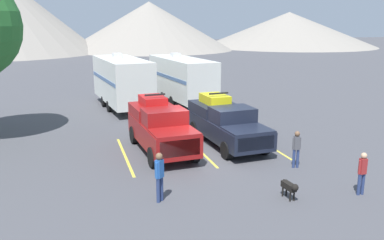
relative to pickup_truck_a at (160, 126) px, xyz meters
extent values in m
plane|color=#47474C|center=(1.78, -1.10, -1.19)|extent=(240.00, 240.00, 0.00)
cube|color=maroon|center=(0.01, -0.20, -0.26)|extent=(2.35, 5.53, 1.00)
cube|color=maroon|center=(0.14, -2.14, 0.28)|extent=(2.02, 1.63, 0.08)
cube|color=maroon|center=(0.04, -0.69, 0.60)|extent=(1.97, 1.52, 0.72)
cube|color=slate|center=(0.08, -1.25, 0.64)|extent=(1.77, 0.32, 0.53)
cube|color=maroon|center=(-0.08, 1.26, 0.50)|extent=(2.12, 2.61, 0.53)
cube|color=silver|center=(0.18, -2.87, -0.21)|extent=(1.70, 0.17, 0.70)
cylinder|color=black|center=(1.05, -1.98, -0.76)|extent=(0.34, 0.89, 0.88)
cylinder|color=black|center=(-0.79, -2.10, -0.76)|extent=(0.34, 0.89, 0.88)
cylinder|color=black|center=(0.81, 1.69, -0.76)|extent=(0.34, 0.89, 0.88)
cylinder|color=black|center=(-1.02, 1.58, -0.76)|extent=(0.34, 0.89, 0.88)
cube|color=red|center=(-0.08, 1.26, 0.99)|extent=(1.20, 1.66, 0.45)
cylinder|color=black|center=(0.40, 0.74, 0.99)|extent=(0.21, 0.45, 0.44)
cylinder|color=black|center=(-0.50, 0.68, 0.99)|extent=(0.21, 0.45, 0.44)
cylinder|color=black|center=(0.33, 1.83, 0.99)|extent=(0.21, 0.45, 0.44)
cylinder|color=black|center=(-0.57, 1.77, 0.99)|extent=(0.21, 0.45, 0.44)
cube|color=black|center=(-0.05, 0.81, 1.37)|extent=(1.00, 0.14, 0.08)
cube|color=black|center=(3.38, 0.01, -0.36)|extent=(2.45, 5.92, 0.86)
cube|color=black|center=(3.52, -2.07, 0.11)|extent=(2.10, 1.75, 0.08)
cube|color=black|center=(3.42, -0.51, 0.43)|extent=(2.05, 1.63, 0.72)
cube|color=slate|center=(3.46, -1.11, 0.47)|extent=(1.84, 0.32, 0.53)
cube|color=black|center=(3.28, 1.58, 0.34)|extent=(2.20, 2.79, 0.54)
cube|color=silver|center=(3.57, -2.85, -0.32)|extent=(1.77, 0.17, 0.60)
cylinder|color=black|center=(4.47, -1.89, -0.79)|extent=(0.33, 0.82, 0.80)
cylinder|color=black|center=(2.56, -2.01, -0.79)|extent=(0.33, 0.82, 0.80)
cylinder|color=black|center=(4.21, 2.04, -0.79)|extent=(0.33, 0.82, 0.80)
cylinder|color=black|center=(2.30, 1.92, -0.79)|extent=(0.33, 0.82, 0.80)
cube|color=yellow|center=(3.28, 1.58, 0.84)|extent=(1.25, 1.78, 0.45)
cylinder|color=black|center=(3.79, 1.02, 0.83)|extent=(0.21, 0.45, 0.44)
cylinder|color=black|center=(2.85, 0.96, 0.83)|extent=(0.21, 0.45, 0.44)
cylinder|color=black|center=(3.71, 2.19, 0.83)|extent=(0.21, 0.45, 0.44)
cylinder|color=black|center=(2.78, 2.13, 0.83)|extent=(0.21, 0.45, 0.44)
cube|color=black|center=(3.31, 1.10, 1.21)|extent=(1.04, 0.15, 0.08)
cube|color=gold|center=(-1.73, -0.27, -1.19)|extent=(0.12, 5.50, 0.01)
cube|color=gold|center=(1.78, -0.27, -1.19)|extent=(0.12, 5.50, 0.01)
cube|color=gold|center=(5.29, -0.27, -1.19)|extent=(0.12, 5.50, 0.01)
cube|color=silver|center=(-0.45, 10.35, 0.81)|extent=(3.46, 7.88, 2.95)
cube|color=#4C6B99|center=(-1.74, 10.20, 0.96)|extent=(0.87, 7.27, 0.24)
cube|color=silver|center=(-0.58, 11.48, 2.44)|extent=(0.68, 0.77, 0.30)
cube|color=#333333|center=(0.07, 5.97, -0.88)|extent=(0.26, 1.21, 0.12)
cylinder|color=black|center=(0.84, 9.58, -0.81)|extent=(0.31, 0.78, 0.76)
cylinder|color=black|center=(-1.52, 9.30, -0.81)|extent=(0.31, 0.78, 0.76)
cylinder|color=black|center=(0.63, 11.40, -0.81)|extent=(0.31, 0.78, 0.76)
cylinder|color=black|center=(-1.74, 11.12, -0.81)|extent=(0.31, 0.78, 0.76)
cube|color=silver|center=(4.02, 10.83, 0.75)|extent=(3.34, 8.22, 2.82)
cube|color=#4C6B99|center=(2.81, 10.69, 0.89)|extent=(0.92, 7.62, 0.24)
cube|color=silver|center=(3.88, 12.02, 2.31)|extent=(0.68, 0.77, 0.30)
cube|color=#333333|center=(4.56, 6.27, -0.88)|extent=(0.26, 1.21, 0.12)
cylinder|color=black|center=(5.24, 10.01, -0.81)|extent=(0.31, 0.78, 0.76)
cylinder|color=black|center=(3.03, 9.75, -0.81)|extent=(0.31, 0.78, 0.76)
cylinder|color=black|center=(5.02, 11.91, -0.81)|extent=(0.31, 0.78, 0.76)
cylinder|color=black|center=(2.80, 11.65, -0.81)|extent=(0.31, 0.78, 0.76)
cylinder|color=navy|center=(5.00, -3.89, -0.79)|extent=(0.12, 0.12, 0.80)
cylinder|color=navy|center=(4.84, -3.85, -0.79)|extent=(0.12, 0.12, 0.80)
cube|color=#4C4C51|center=(4.92, -3.87, -0.11)|extent=(0.27, 0.23, 0.57)
sphere|color=brown|center=(4.92, -3.87, 0.28)|extent=(0.22, 0.22, 0.22)
cylinder|color=#4C4C51|center=(5.04, -3.90, -0.14)|extent=(0.09, 0.09, 0.51)
cylinder|color=#4C4C51|center=(4.79, -3.84, -0.14)|extent=(0.09, 0.09, 0.51)
cylinder|color=navy|center=(-1.29, -5.47, -0.76)|extent=(0.13, 0.13, 0.88)
cylinder|color=navy|center=(-1.15, -5.36, -0.76)|extent=(0.13, 0.13, 0.88)
cube|color=#2659A5|center=(-1.22, -5.41, -0.01)|extent=(0.32, 0.32, 0.62)
sphere|color=brown|center=(-1.22, -5.41, 0.42)|extent=(0.24, 0.24, 0.24)
cylinder|color=#2659A5|center=(-1.33, -5.50, -0.04)|extent=(0.10, 0.10, 0.56)
cylinder|color=#2659A5|center=(-1.11, -5.32, -0.04)|extent=(0.10, 0.10, 0.56)
cylinder|color=navy|center=(5.60, -6.93, -0.80)|extent=(0.11, 0.11, 0.79)
cylinder|color=navy|center=(5.76, -6.92, -0.80)|extent=(0.11, 0.11, 0.79)
cube|color=maroon|center=(5.68, -6.92, -0.13)|extent=(0.23, 0.18, 0.56)
sphere|color=tan|center=(5.68, -6.92, 0.26)|extent=(0.21, 0.21, 0.21)
cylinder|color=maroon|center=(5.56, -6.93, -0.16)|extent=(0.09, 0.09, 0.50)
cylinder|color=maroon|center=(5.81, -6.92, -0.16)|extent=(0.09, 0.09, 0.50)
cube|color=black|center=(3.08, -6.47, -0.74)|extent=(0.28, 0.65, 0.22)
sphere|color=black|center=(3.10, -6.82, -0.65)|extent=(0.24, 0.24, 0.24)
cylinder|color=black|center=(3.05, -6.12, -0.69)|extent=(0.05, 0.16, 0.20)
cylinder|color=black|center=(3.17, -6.69, -1.02)|extent=(0.06, 0.06, 0.35)
cylinder|color=black|center=(3.02, -6.70, -1.02)|extent=(0.06, 0.06, 0.35)
cylinder|color=black|center=(3.13, -6.24, -1.02)|extent=(0.06, 0.06, 0.35)
cylinder|color=black|center=(2.98, -6.26, -1.02)|extent=(0.06, 0.06, 0.35)
cone|color=gray|center=(13.26, 70.74, 3.94)|extent=(36.29, 36.29, 10.27)
cone|color=gray|center=(48.95, 73.19, 2.99)|extent=(42.40, 42.40, 8.37)
camera|label=1|loc=(-3.82, -17.76, 4.75)|focal=37.40mm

